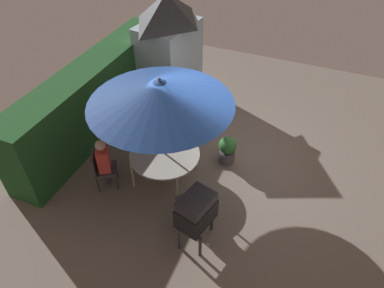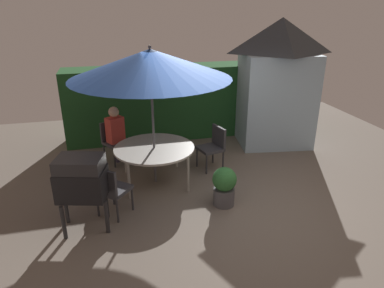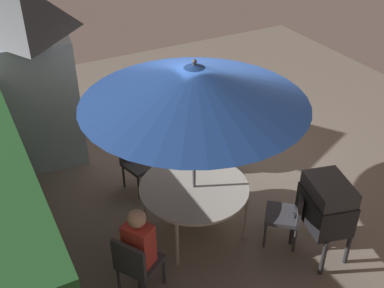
% 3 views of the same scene
% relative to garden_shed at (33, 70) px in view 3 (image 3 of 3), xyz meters
% --- Properties ---
extents(ground_plane, '(11.00, 11.00, 0.00)m').
position_rel_garden_shed_xyz_m(ground_plane, '(-2.06, -2.41, -1.52)').
color(ground_plane, '#6B6056').
extents(garden_shed, '(1.93, 1.54, 2.97)m').
position_rel_garden_shed_xyz_m(garden_shed, '(0.00, 0.00, 0.00)').
color(garden_shed, '#9EBCD1').
rests_on(garden_shed, ground).
extents(patio_table, '(1.53, 1.53, 0.73)m').
position_rel_garden_shed_xyz_m(patio_table, '(-3.14, -1.37, -0.83)').
color(patio_table, '#B2ADA3').
rests_on(patio_table, ground).
extents(patio_umbrella, '(2.85, 2.85, 2.61)m').
position_rel_garden_shed_xyz_m(patio_umbrella, '(-3.14, -1.37, 0.78)').
color(patio_umbrella, '#4C4C51').
rests_on(patio_umbrella, ground).
extents(bbq_grill, '(0.80, 0.66, 1.20)m').
position_rel_garden_shed_xyz_m(bbq_grill, '(-4.39, -2.62, -0.67)').
color(bbq_grill, black).
rests_on(bbq_grill, ground).
extents(chair_near_shed, '(0.64, 0.64, 0.90)m').
position_rel_garden_shed_xyz_m(chair_near_shed, '(-3.87, -0.20, -1.00)').
color(chair_near_shed, '#38383D').
rests_on(chair_near_shed, ground).
extents(chair_far_side, '(0.65, 0.65, 0.90)m').
position_rel_garden_shed_xyz_m(chair_far_side, '(-4.00, -2.38, -1.00)').
color(chair_far_side, '#38383D').
rests_on(chair_far_side, ground).
extents(chair_toward_hedge, '(0.57, 0.56, 0.90)m').
position_rel_garden_shed_xyz_m(chair_toward_hedge, '(-1.86, -1.03, -1.00)').
color(chair_toward_hedge, '#38383D').
rests_on(chair_toward_hedge, ground).
extents(potted_plant_by_shed, '(0.42, 0.42, 0.70)m').
position_rel_garden_shed_xyz_m(potted_plant_by_shed, '(-2.10, -2.48, -1.15)').
color(potted_plant_by_shed, '#4C4C51').
rests_on(potted_plant_by_shed, ground).
extents(person_in_red, '(0.42, 0.38, 1.26)m').
position_rel_garden_shed_xyz_m(person_in_red, '(-3.83, -0.27, -0.73)').
color(person_in_red, '#CC3D33').
rests_on(person_in_red, ground).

